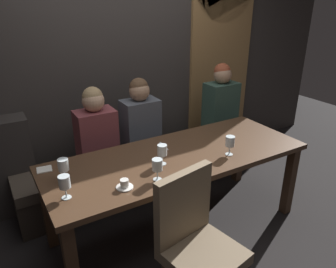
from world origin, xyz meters
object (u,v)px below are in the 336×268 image
Objects in this scene: banquette_bench at (142,172)px; espresso_cup at (124,184)px; chair_near_side at (195,237)px; wine_glass_near_right at (162,151)px; dining_table at (178,164)px; wine_glass_near_left at (230,142)px; diner_redhead at (96,130)px; fork_on_table at (164,146)px; diner_far_end at (221,102)px; wine_glass_end_right at (64,183)px; wine_glass_end_left at (157,165)px; wine_glass_far_left at (63,166)px; diner_bearded at (140,119)px.

banquette_bench is 1.23m from espresso_cup.
wine_glass_near_right is at bearing 78.13° from chair_near_side.
dining_table is 13.41× the size of wine_glass_near_left.
espresso_cup is at bearing -97.77° from diner_redhead.
fork_on_table reaches higher than banquette_bench.
chair_near_side is 5.98× the size of wine_glass_near_right.
diner_far_end is at bearing 0.24° from diner_redhead.
chair_near_side reaches higher than wine_glass_end_right.
diner_redhead is 4.52× the size of fork_on_table.
espresso_cup reaches higher than dining_table.
diner_far_end is at bearing 34.45° from dining_table.
diner_far_end is at bearing 46.48° from chair_near_side.
wine_glass_far_left is at bearing 149.27° from wine_glass_end_left.
diner_far_end is 5.05× the size of wine_glass_near_right.
wine_glass_end_left is (0.12, -0.95, 0.04)m from diner_redhead.
banquette_bench is 15.24× the size of wine_glass_end_left.
espresso_cup is at bearing -178.79° from wine_glass_near_left.
diner_redhead is 4.69× the size of wine_glass_near_right.
dining_table is at bearing -145.55° from diner_far_end.
diner_bearded is at bearing 92.29° from fork_on_table.
banquette_bench is at bearing -118.84° from diner_bearded.
chair_near_side is at bearing -103.35° from diner_bearded.
chair_near_side is 0.99m from fork_on_table.
dining_table is 0.80m from chair_near_side.
banquette_bench is 15.24× the size of wine_glass_near_left.
wine_glass_end_right is at bearing -120.75° from diner_redhead.
espresso_cup is (0.38, -0.08, -0.09)m from wine_glass_end_right.
diner_redhead is 0.76m from wine_glass_far_left.
chair_near_side reaches higher than wine_glass_far_left.
wine_glass_end_right is (-0.96, -0.85, 0.62)m from banquette_bench.
wine_glass_near_left is (-0.65, -0.92, 0.01)m from diner_far_end.
wine_glass_end_left is 0.57m from fork_on_table.
diner_far_end is 1.66m from wine_glass_end_left.
chair_near_side is (-0.33, -0.72, -0.09)m from dining_table.
espresso_cup is (-0.39, -0.16, -0.09)m from wine_glass_near_right.
dining_table is at bearing 8.98° from wine_glass_end_right.
dining_table is at bearing 37.22° from wine_glass_end_left.
diner_far_end is 2.03m from wine_glass_far_left.
wine_glass_end_left is 1.37× the size of espresso_cup.
wine_glass_end_right is at bearing 170.31° from wine_glass_end_left.
dining_table is 2.80× the size of diner_bearded.
diner_redhead is 0.98m from wine_glass_end_right.
wine_glass_end_right is (-0.96, -0.15, 0.20)m from dining_table.
diner_redhead is at bearing -179.76° from diner_far_end.
diner_bearded is at bearing 178.60° from diner_far_end.
dining_table is at bearing -77.85° from fork_on_table.
wine_glass_end_right is at bearing -174.17° from wine_glass_near_right.
diner_redhead is 1.48m from diner_far_end.
wine_glass_near_left reaches higher than espresso_cup.
wine_glass_near_left is 1.00× the size of wine_glass_far_left.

